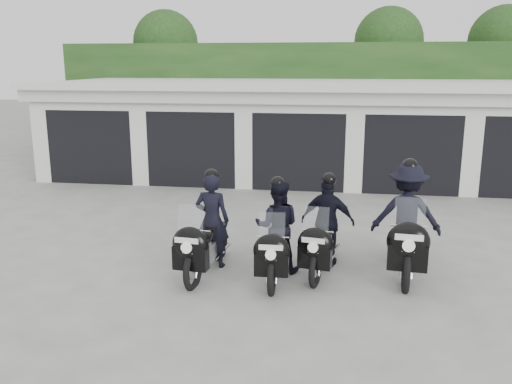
# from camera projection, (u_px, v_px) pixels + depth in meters

# --- Properties ---
(ground) EXTENTS (80.00, 80.00, 0.00)m
(ground) POSITION_uv_depth(u_px,v_px,m) (275.00, 257.00, 10.20)
(ground) COLOR #9C9C97
(ground) RESTS_ON ground
(garage_block) EXTENTS (16.40, 6.80, 2.96)m
(garage_block) POSITION_uv_depth(u_px,v_px,m) (304.00, 130.00, 17.61)
(garage_block) COLOR silver
(garage_block) RESTS_ON ground
(background_vegetation) EXTENTS (20.00, 3.90, 5.80)m
(background_vegetation) POSITION_uv_depth(u_px,v_px,m) (322.00, 83.00, 21.92)
(background_vegetation) COLOR #183814
(background_vegetation) RESTS_ON ground
(police_bike_a) EXTENTS (0.75, 2.10, 1.83)m
(police_bike_a) POSITION_uv_depth(u_px,v_px,m) (207.00, 232.00, 9.33)
(police_bike_a) COLOR black
(police_bike_a) RESTS_ON ground
(police_bike_b) EXTENTS (0.81, 2.01, 1.75)m
(police_bike_b) POSITION_uv_depth(u_px,v_px,m) (276.00, 234.00, 9.19)
(police_bike_b) COLOR black
(police_bike_b) RESTS_ON ground
(police_bike_c) EXTENTS (1.03, 2.00, 1.76)m
(police_bike_c) POSITION_uv_depth(u_px,v_px,m) (326.00, 228.00, 9.47)
(police_bike_c) COLOR black
(police_bike_c) RESTS_ON ground
(police_bike_d) EXTENTS (1.26, 2.32, 2.02)m
(police_bike_d) POSITION_uv_depth(u_px,v_px,m) (407.00, 222.00, 9.40)
(police_bike_d) COLOR black
(police_bike_d) RESTS_ON ground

